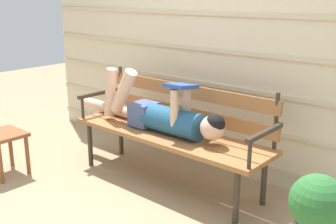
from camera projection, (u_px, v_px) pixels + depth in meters
The scene contains 6 objects.
ground_plane at pixel (158, 188), 3.45m from camera, with size 12.00×12.00×0.00m, color tan.
house_siding at pixel (211, 49), 3.66m from camera, with size 4.35×0.08×2.18m.
park_bench at pixel (174, 126), 3.46m from camera, with size 1.81×0.52×0.88m.
reclining_person at pixel (159, 114), 3.44m from camera, with size 1.71×0.26×0.50m.
footstool at pixel (4, 142), 3.63m from camera, with size 0.37×0.32×0.39m.
potted_plant at pixel (316, 217), 2.33m from camera, with size 0.32×0.32×0.60m.
Camera 1 is at (2.13, -2.31, 1.56)m, focal length 44.11 mm.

